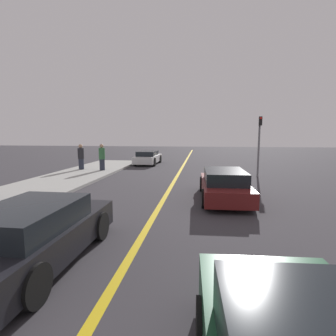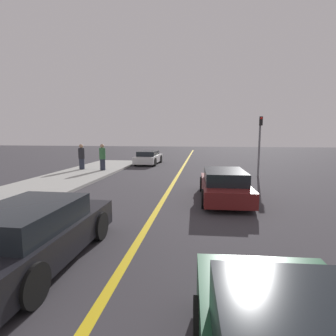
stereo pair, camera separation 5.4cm
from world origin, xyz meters
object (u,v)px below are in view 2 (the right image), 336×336
traffic_light (260,140)px  pedestrian_by_sign (82,157)px  pedestrian_far_standing (102,157)px  car_parked_left_lot (149,158)px  car_ahead_center (33,234)px  car_far_distant (224,185)px

traffic_light → pedestrian_by_sign: bearing=176.5°
pedestrian_by_sign → pedestrian_far_standing: bearing=-7.5°
car_parked_left_lot → pedestrian_by_sign: bearing=-126.7°
car_parked_left_lot → pedestrian_far_standing: (-2.23, -5.24, 0.47)m
car_parked_left_lot → pedestrian_far_standing: size_ratio=2.44×
car_ahead_center → pedestrian_by_sign: size_ratio=2.38×
car_ahead_center → traffic_light: bearing=60.7°
car_ahead_center → traffic_light: 14.28m
car_parked_left_lot → pedestrian_far_standing: bearing=-111.9°
car_far_distant → car_parked_left_lot: size_ratio=1.02×
car_ahead_center → car_parked_left_lot: car_ahead_center is taller
car_far_distant → pedestrian_by_sign: 11.92m
car_parked_left_lot → pedestrian_by_sign: 6.37m
traffic_light → car_parked_left_lot: bearing=145.2°
car_far_distant → pedestrian_by_sign: size_ratio=2.53×
car_far_distant → pedestrian_by_sign: (-9.58, 7.07, 0.43)m
car_ahead_center → pedestrian_far_standing: bearing=105.8°
car_far_distant → car_parked_left_lot: 13.36m
car_parked_left_lot → pedestrian_by_sign: size_ratio=2.48×
car_ahead_center → pedestrian_by_sign: bearing=112.1°
car_ahead_center → car_far_distant: (4.36, 6.02, -0.02)m
car_far_distant → car_parked_left_lot: car_far_distant is taller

